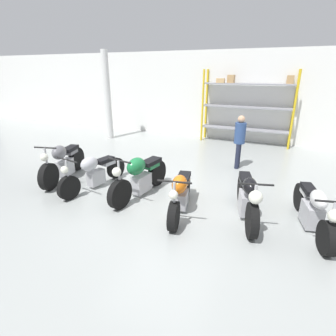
% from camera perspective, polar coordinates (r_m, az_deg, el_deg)
% --- Properties ---
extents(ground_plane, '(30.00, 30.00, 0.00)m').
position_cam_1_polar(ground_plane, '(6.00, -1.56, -7.51)').
color(ground_plane, '#9EA3A0').
extents(back_wall, '(30.00, 0.08, 3.60)m').
position_cam_1_polar(back_wall, '(11.52, 12.76, 14.97)').
color(back_wall, white).
rests_on(back_wall, ground_plane).
extents(shelving_rack, '(3.51, 0.63, 2.86)m').
position_cam_1_polar(shelving_rack, '(11.04, 16.70, 13.11)').
color(shelving_rack, gold).
rests_on(shelving_rack, ground_plane).
extents(support_pillar, '(0.28, 0.28, 3.60)m').
position_cam_1_polar(support_pillar, '(11.67, -13.06, 15.01)').
color(support_pillar, silver).
rests_on(support_pillar, ground_plane).
extents(motorcycle_grey, '(0.78, 2.07, 1.09)m').
position_cam_1_polar(motorcycle_grey, '(7.66, -21.82, 1.09)').
color(motorcycle_grey, black).
rests_on(motorcycle_grey, ground_plane).
extents(motorcycle_silver, '(0.68, 2.11, 0.97)m').
position_cam_1_polar(motorcycle_silver, '(6.82, -15.83, -0.81)').
color(motorcycle_silver, black).
rests_on(motorcycle_silver, ground_plane).
extents(motorcycle_green, '(0.63, 2.10, 1.09)m').
position_cam_1_polar(motorcycle_green, '(6.17, -6.14, -1.83)').
color(motorcycle_green, black).
rests_on(motorcycle_green, ground_plane).
extents(motorcycle_orange, '(0.71, 1.96, 0.97)m').
position_cam_1_polar(motorcycle_orange, '(5.48, 2.72, -5.48)').
color(motorcycle_orange, black).
rests_on(motorcycle_orange, ground_plane).
extents(motorcycle_black, '(0.80, 1.97, 1.02)m').
position_cam_1_polar(motorcycle_black, '(5.46, 16.90, -6.22)').
color(motorcycle_black, black).
rests_on(motorcycle_black, ground_plane).
extents(motorcycle_white, '(0.76, 2.06, 0.93)m').
position_cam_1_polar(motorcycle_white, '(5.61, 29.14, -7.98)').
color(motorcycle_white, black).
rests_on(motorcycle_white, ground_plane).
extents(person_browsing, '(0.32, 0.32, 1.60)m').
position_cam_1_polar(person_browsing, '(8.10, 15.33, 6.33)').
color(person_browsing, '#1E2338').
rests_on(person_browsing, ground_plane).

